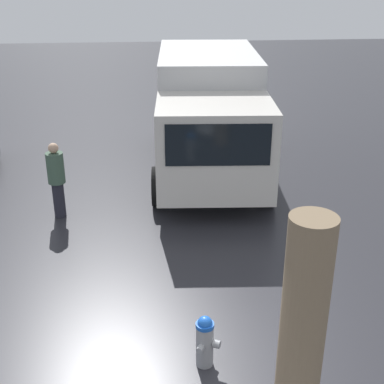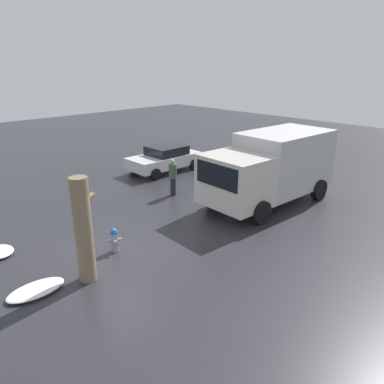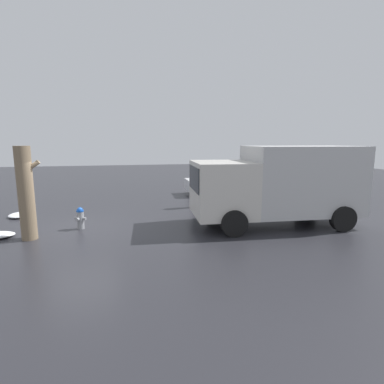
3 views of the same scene
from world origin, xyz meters
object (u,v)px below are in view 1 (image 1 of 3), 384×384
Objects in this scene: tree_trunk at (301,343)px; delivery_truck at (209,112)px; fire_hydrant at (205,340)px; pedestrian at (56,177)px.

delivery_truck is (8.69, -0.02, 0.09)m from tree_trunk.
delivery_truck is (7.25, -0.87, 1.19)m from fire_hydrant.
delivery_truck is at bearing -0.10° from tree_trunk.
tree_trunk is at bearing -119.54° from pedestrian.
tree_trunk reaches higher than delivery_truck.
fire_hydrant is at bearing 86.57° from delivery_truck.
delivery_truck is 4.31m from pedestrian.
fire_hydrant is 7.39m from delivery_truck.
delivery_truck is at bearing 109.62° from fire_hydrant.
pedestrian reaches higher than fire_hydrant.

